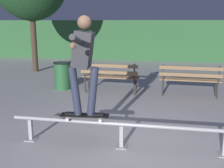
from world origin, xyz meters
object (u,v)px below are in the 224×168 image
object	(u,v)px
grind_rail	(122,128)
skateboarder	(83,58)
park_bench_leftmost	(110,74)
skateboard	(85,116)
trash_can	(62,75)
park_bench_left_center	(190,77)

from	to	relation	value
grind_rail	skateboarder	distance (m)	1.26
park_bench_leftmost	skateboard	bearing A→B (deg)	-86.19
grind_rail	trash_can	size ratio (longest dim) A/B	4.59
skateboarder	park_bench_left_center	xyz separation A→B (m)	(1.94, 3.31, -0.89)
skateboard	skateboarder	bearing A→B (deg)	5.04
trash_can	park_bench_left_center	bearing A→B (deg)	-4.05
skateboarder	grind_rail	bearing A→B (deg)	-0.02
skateboard	park_bench_left_center	xyz separation A→B (m)	(1.94, 3.31, 0.04)
grind_rail	park_bench_leftmost	distance (m)	3.42
skateboarder	park_bench_left_center	bearing A→B (deg)	59.66
grind_rail	skateboard	world-z (taller)	skateboard
skateboard	park_bench_left_center	distance (m)	3.84
skateboarder	skateboard	bearing A→B (deg)	-174.96
grind_rail	skateboard	xyz separation A→B (m)	(-0.61, 0.00, 0.17)
park_bench_left_center	grind_rail	bearing A→B (deg)	-111.97
park_bench_left_center	skateboarder	bearing A→B (deg)	-120.34
skateboarder	trash_can	size ratio (longest dim) A/B	1.95
skateboard	park_bench_left_center	size ratio (longest dim) A/B	0.49
park_bench_left_center	trash_can	bearing A→B (deg)	175.95
trash_can	grind_rail	bearing A→B (deg)	-57.00
grind_rail	skateboard	size ratio (longest dim) A/B	4.62
park_bench_leftmost	skateboarder	bearing A→B (deg)	-86.14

